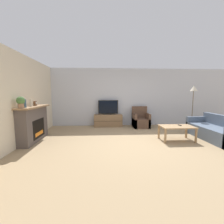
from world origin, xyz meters
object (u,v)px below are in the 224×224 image
at_px(fireplace, 33,123).
at_px(tv, 108,108).
at_px(potted_plant, 21,102).
at_px(armchair, 141,121).
at_px(mantel_vase_left, 25,103).
at_px(coffee_table, 177,128).
at_px(mantel_vase_centre_left, 31,103).
at_px(mantel_clock, 35,103).
at_px(floor_lamp, 193,93).
at_px(remote, 180,125).
at_px(tv_stand, 108,120).
at_px(couch, 215,131).

height_order(fireplace, tv, tv).
bearing_deg(potted_plant, armchair, 32.53).
relative_size(mantel_vase_left, coffee_table, 0.24).
xyz_separation_m(fireplace, armchair, (3.94, 1.82, -0.27)).
height_order(mantel_vase_centre_left, mantel_clock, mantel_vase_centre_left).
distance_m(potted_plant, floor_lamp, 6.19).
bearing_deg(remote, tv_stand, 127.77).
bearing_deg(tv_stand, floor_lamp, -14.69).
xyz_separation_m(coffee_table, couch, (1.36, 0.05, -0.15)).
xyz_separation_m(mantel_vase_centre_left, couch, (5.95, -0.06, -0.97)).
height_order(mantel_vase_left, mantel_clock, mantel_vase_left).
bearing_deg(floor_lamp, potted_plant, -163.01).
bearing_deg(coffee_table, mantel_vase_centre_left, 178.57).
bearing_deg(mantel_vase_left, tv, 45.85).
bearing_deg(fireplace, tv_stand, 39.65).
xyz_separation_m(tv, couch, (3.50, -2.22, -0.60)).
bearing_deg(armchair, mantel_vase_centre_left, -153.67).
bearing_deg(mantel_vase_left, fireplace, 92.01).
distance_m(potted_plant, coffee_table, 4.69).
bearing_deg(remote, mantel_vase_centre_left, 171.25).
distance_m(armchair, coffee_table, 2.16).
distance_m(fireplace, floor_lamp, 6.12).
bearing_deg(mantel_vase_centre_left, armchair, 26.33).
height_order(mantel_vase_centre_left, couch, mantel_vase_centre_left).
height_order(potted_plant, tv, potted_plant).
relative_size(tv_stand, couch, 0.66).
xyz_separation_m(coffee_table, remote, (0.13, 0.08, 0.07)).
bearing_deg(fireplace, potted_plant, -88.58).
bearing_deg(remote, potted_plant, 178.02).
relative_size(coffee_table, floor_lamp, 0.57).
xyz_separation_m(fireplace, mantel_clock, (0.02, 0.16, 0.63)).
bearing_deg(floor_lamp, tv, 165.34).
distance_m(tv, floor_lamp, 3.66).
height_order(remote, floor_lamp, floor_lamp).
bearing_deg(coffee_table, mantel_vase_left, -176.94).
bearing_deg(mantel_vase_left, coffee_table, 3.06).
relative_size(mantel_vase_centre_left, tv_stand, 0.18).
height_order(fireplace, mantel_vase_centre_left, mantel_vase_centre_left).
xyz_separation_m(mantel_vase_left, potted_plant, (-0.00, -0.20, 0.05)).
xyz_separation_m(mantel_vase_centre_left, armchair, (3.92, 1.94, -0.94)).
distance_m(couch, floor_lamp, 1.84).
relative_size(mantel_vase_centre_left, couch, 0.12).
distance_m(tv_stand, couch, 4.15).
bearing_deg(coffee_table, couch, 2.30).
bearing_deg(mantel_vase_left, floor_lamp, 15.21).
relative_size(tv, coffee_table, 0.87).
height_order(mantel_vase_centre_left, tv, mantel_vase_centre_left).
relative_size(potted_plant, tv_stand, 0.24).
xyz_separation_m(mantel_vase_left, couch, (5.95, 0.30, -0.97)).
xyz_separation_m(fireplace, tv_stand, (2.46, 2.04, -0.29)).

